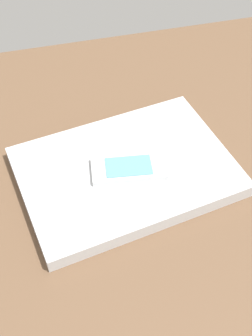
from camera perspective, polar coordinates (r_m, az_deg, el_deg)
The scene contains 3 objects.
desk_surface at distance 74.23cm, azimuth -3.06°, elevation -1.96°, with size 120.00×80.00×3.00cm, color brown.
laptop_closed at distance 72.24cm, azimuth 0.00°, elevation -0.42°, with size 33.27×23.45×2.42cm, color #B7BABC.
cell_phone_on_laptop at distance 70.34cm, azimuth 0.34°, elevation -0.04°, with size 12.22×6.89×1.12cm.
Camera 1 is at (8.11, 47.03, 58.35)cm, focal length 48.13 mm.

